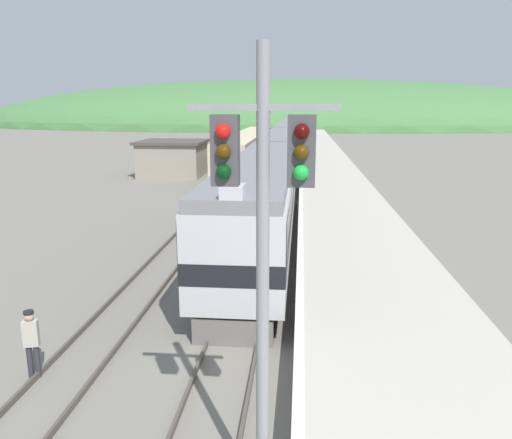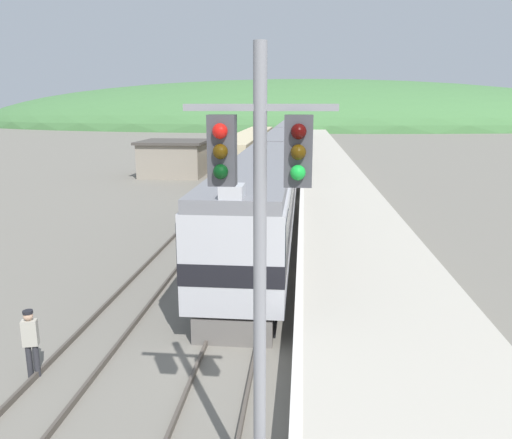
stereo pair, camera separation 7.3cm
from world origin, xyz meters
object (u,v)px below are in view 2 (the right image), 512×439
(siding_train, at_px, (250,150))
(track_worker, at_px, (31,339))
(express_train_lead_car, at_px, (262,199))
(signal_mast_main, at_px, (260,224))
(carriage_fourth, at_px, (293,130))
(carriage_third, at_px, (289,138))
(carriage_second, at_px, (282,154))

(siding_train, bearing_deg, track_worker, -91.07)
(express_train_lead_car, bearing_deg, signal_mast_main, -85.43)
(carriage_fourth, bearing_deg, siding_train, -96.34)
(track_worker, bearing_deg, siding_train, 88.93)
(express_train_lead_car, xyz_separation_m, carriage_fourth, (0.00, 65.92, -0.01))
(track_worker, bearing_deg, carriage_third, 85.25)
(express_train_lead_car, height_order, signal_mast_main, signal_mast_main)
(carriage_fourth, xyz_separation_m, signal_mast_main, (1.28, -81.89, 2.65))
(carriage_fourth, distance_m, track_worker, 78.49)
(carriage_third, xyz_separation_m, track_worker, (-4.69, -56.50, -1.26))
(signal_mast_main, height_order, track_worker, signal_mast_main)
(carriage_second, xyz_separation_m, carriage_third, (0.00, 21.83, 0.00))
(express_train_lead_car, height_order, carriage_fourth, express_train_lead_car)
(siding_train, distance_m, track_worker, 43.40)
(carriage_second, relative_size, carriage_third, 1.00)
(carriage_second, height_order, carriage_fourth, same)
(express_train_lead_car, height_order, carriage_third, express_train_lead_car)
(carriage_fourth, bearing_deg, carriage_second, -90.00)
(express_train_lead_car, height_order, siding_train, express_train_lead_car)
(carriage_third, relative_size, track_worker, 11.84)
(signal_mast_main, relative_size, track_worker, 4.24)
(express_train_lead_car, relative_size, track_worker, 12.04)
(express_train_lead_car, height_order, carriage_second, express_train_lead_car)
(carriage_second, height_order, siding_train, carriage_second)
(express_train_lead_car, xyz_separation_m, carriage_third, (0.00, 44.08, -0.01))
(siding_train, bearing_deg, carriage_fourth, 83.66)
(signal_mast_main, distance_m, track_worker, 7.97)
(carriage_third, bearing_deg, signal_mast_main, -88.78)
(express_train_lead_car, relative_size, signal_mast_main, 2.84)
(carriage_fourth, bearing_deg, carriage_third, -90.00)
(carriage_third, relative_size, carriage_fourth, 1.00)
(express_train_lead_car, relative_size, siding_train, 0.65)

